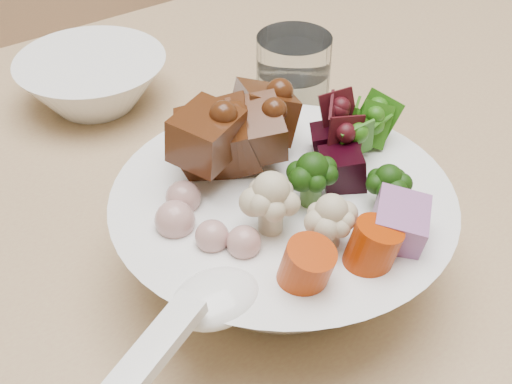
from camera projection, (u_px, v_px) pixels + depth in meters
dining_table at (400, 185)px, 0.75m from camera, size 1.45×0.83×0.67m
chair_far at (82, 83)px, 1.17m from camera, size 0.48×0.48×0.84m
food_bowl at (283, 226)px, 0.53m from camera, size 0.25×0.25×0.14m
soup_spoon at (196, 316)px, 0.42m from camera, size 0.16×0.09×0.03m
water_glass at (292, 99)px, 0.65m from camera, size 0.07×0.07×0.11m
side_bowl at (93, 82)px, 0.73m from camera, size 0.15×0.15×0.05m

